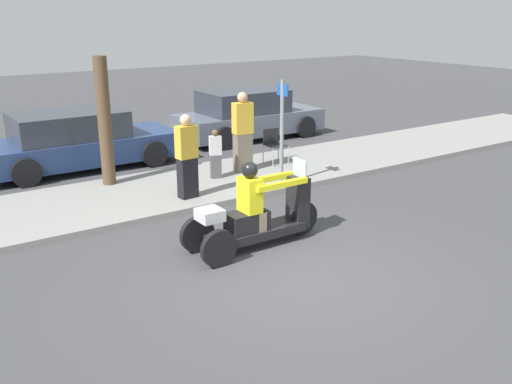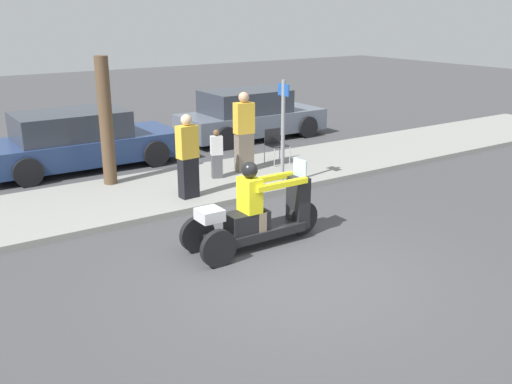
% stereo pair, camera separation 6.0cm
% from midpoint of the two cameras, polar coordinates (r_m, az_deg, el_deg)
% --- Properties ---
extents(ground_plane, '(60.00, 60.00, 0.00)m').
position_cam_midpoint_polar(ground_plane, '(8.34, 4.14, -8.34)').
color(ground_plane, '#424244').
extents(sidewalk_strip, '(28.00, 2.80, 0.12)m').
position_cam_midpoint_polar(sidewalk_strip, '(12.00, -9.54, 0.05)').
color(sidewalk_strip, gray).
rests_on(sidewalk_strip, ground).
extents(motorcycle_trike, '(2.42, 0.77, 1.43)m').
position_cam_midpoint_polar(motorcycle_trike, '(9.12, -0.15, -2.48)').
color(motorcycle_trike, black).
rests_on(motorcycle_trike, ground).
extents(spectator_by_tree, '(0.41, 0.27, 1.65)m').
position_cam_midpoint_polar(spectator_by_tree, '(11.14, -7.08, 3.38)').
color(spectator_by_tree, black).
rests_on(spectator_by_tree, sidewalk_strip).
extents(spectator_near_curb, '(0.45, 0.30, 1.81)m').
position_cam_midpoint_polar(spectator_near_curb, '(12.95, -1.47, 5.87)').
color(spectator_near_curb, '#726656').
rests_on(spectator_near_curb, sidewalk_strip).
extents(spectator_mid_group, '(0.29, 0.23, 1.08)m').
position_cam_midpoint_polar(spectator_mid_group, '(12.49, -4.21, 3.73)').
color(spectator_mid_group, '#515156').
rests_on(spectator_mid_group, sidewalk_strip).
extents(folding_chair_curbside, '(0.48, 0.48, 0.82)m').
position_cam_midpoint_polar(folding_chair_curbside, '(13.74, 1.64, 5.00)').
color(folding_chair_curbside, '#A5A8AD').
rests_on(folding_chair_curbside, sidewalk_strip).
extents(parked_car_lot_far, '(4.60, 2.05, 1.38)m').
position_cam_midpoint_polar(parked_car_lot_far, '(14.35, -17.60, 4.87)').
color(parked_car_lot_far, navy).
rests_on(parked_car_lot_far, ground).
extents(parked_car_lot_center, '(4.35, 2.00, 1.43)m').
position_cam_midpoint_polar(parked_car_lot_center, '(16.99, -0.97, 7.66)').
color(parked_car_lot_center, slate).
rests_on(parked_car_lot_center, ground).
extents(tree_trunk, '(0.28, 0.28, 2.67)m').
position_cam_midpoint_polar(tree_trunk, '(12.26, -15.04, 6.79)').
color(tree_trunk, brown).
rests_on(tree_trunk, sidewalk_strip).
extents(street_sign, '(0.08, 0.36, 2.20)m').
position_cam_midpoint_polar(street_sign, '(11.82, 2.46, 6.32)').
color(street_sign, gray).
rests_on(street_sign, sidewalk_strip).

